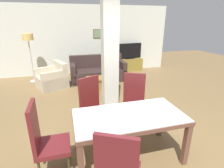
% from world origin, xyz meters
% --- Properties ---
extents(ground_plane, '(18.00, 18.00, 0.00)m').
position_xyz_m(ground_plane, '(0.00, 0.00, 0.00)').
color(ground_plane, brown).
extents(back_wall, '(7.20, 0.09, 2.70)m').
position_xyz_m(back_wall, '(0.00, 5.20, 1.35)').
color(back_wall, silver).
rests_on(back_wall, ground_plane).
extents(divider_pillar, '(0.35, 0.31, 2.70)m').
position_xyz_m(divider_pillar, '(0.17, 1.77, 1.35)').
color(divider_pillar, silver).
rests_on(divider_pillar, ground_plane).
extents(dining_table, '(1.66, 0.86, 0.77)m').
position_xyz_m(dining_table, '(0.00, 0.00, 0.61)').
color(dining_table, brown).
rests_on(dining_table, ground_plane).
extents(dining_chair_head_left, '(0.46, 0.46, 1.11)m').
position_xyz_m(dining_chair_head_left, '(-1.21, 0.00, 0.58)').
color(dining_chair_head_left, maroon).
rests_on(dining_chair_head_left, ground_plane).
extents(dining_chair_far_left, '(0.62, 0.62, 1.11)m').
position_xyz_m(dining_chair_far_left, '(-0.42, 0.84, 0.58)').
color(dining_chair_far_left, maroon).
rests_on(dining_chair_far_left, ground_plane).
extents(dining_chair_far_right, '(0.62, 0.62, 1.11)m').
position_xyz_m(dining_chair_far_right, '(0.42, 0.84, 0.58)').
color(dining_chair_far_right, maroon).
rests_on(dining_chair_far_right, ground_plane).
extents(sofa, '(1.97, 0.86, 0.91)m').
position_xyz_m(sofa, '(0.29, 4.00, 0.31)').
color(sofa, '#372825').
rests_on(sofa, ground_plane).
extents(armchair, '(1.11, 1.11, 0.82)m').
position_xyz_m(armchair, '(-1.29, 3.66, 0.29)').
color(armchair, beige).
rests_on(armchair, ground_plane).
extents(coffee_table, '(0.76, 0.49, 0.40)m').
position_xyz_m(coffee_table, '(0.14, 3.05, 0.21)').
color(coffee_table, olive).
rests_on(coffee_table, ground_plane).
extents(bottle, '(0.08, 0.08, 0.29)m').
position_xyz_m(bottle, '(0.35, 3.03, 0.52)').
color(bottle, '#B2B7BC').
rests_on(bottle, coffee_table).
extents(tv_stand, '(1.12, 0.40, 0.54)m').
position_xyz_m(tv_stand, '(1.87, 4.92, 0.27)').
color(tv_stand, olive).
rests_on(tv_stand, ground_plane).
extents(tv_screen, '(1.09, 0.25, 0.66)m').
position_xyz_m(tv_screen, '(1.87, 4.92, 0.86)').
color(tv_screen, black).
rests_on(tv_screen, tv_stand).
extents(floor_lamp, '(0.35, 0.35, 1.69)m').
position_xyz_m(floor_lamp, '(-1.99, 4.47, 1.43)').
color(floor_lamp, '#B7B7BC').
rests_on(floor_lamp, ground_plane).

